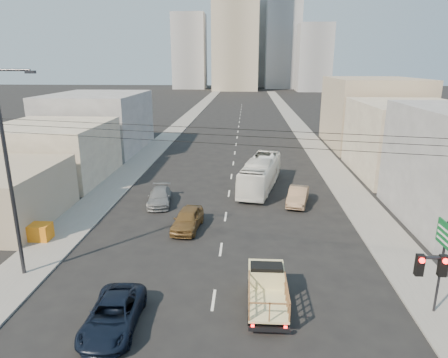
# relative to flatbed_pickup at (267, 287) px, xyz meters

# --- Properties ---
(ground) EXTENTS (420.00, 420.00, 0.00)m
(ground) POSITION_rel_flatbed_pickup_xyz_m (-2.79, -1.63, -1.09)
(ground) COLOR black
(ground) RESTS_ON ground
(sidewalk_left) EXTENTS (3.50, 180.00, 0.12)m
(sidewalk_left) POSITION_rel_flatbed_pickup_xyz_m (-14.54, 68.37, -1.03)
(sidewalk_left) COLOR slate
(sidewalk_left) RESTS_ON ground
(sidewalk_right) EXTENTS (3.50, 180.00, 0.12)m
(sidewalk_right) POSITION_rel_flatbed_pickup_xyz_m (8.96, 68.37, -1.03)
(sidewalk_right) COLOR slate
(sidewalk_right) RESTS_ON ground
(lane_dashes) EXTENTS (0.15, 104.00, 0.01)m
(lane_dashes) POSITION_rel_flatbed_pickup_xyz_m (-2.79, 51.37, -1.09)
(lane_dashes) COLOR silver
(lane_dashes) RESTS_ON ground
(flatbed_pickup) EXTENTS (1.95, 4.41, 1.90)m
(flatbed_pickup) POSITION_rel_flatbed_pickup_xyz_m (0.00, 0.00, 0.00)
(flatbed_pickup) COLOR beige
(flatbed_pickup) RESTS_ON ground
(navy_pickup) EXTENTS (2.51, 5.12, 1.40)m
(navy_pickup) POSITION_rel_flatbed_pickup_xyz_m (-7.34, -2.21, -0.40)
(navy_pickup) COLOR black
(navy_pickup) RESTS_ON ground
(city_bus) EXTENTS (4.72, 11.14, 3.02)m
(city_bus) POSITION_rel_flatbed_pickup_xyz_m (0.25, 20.30, 0.42)
(city_bus) COLOR white
(city_bus) RESTS_ON ground
(sedan_brown) EXTENTS (2.29, 4.77, 1.57)m
(sedan_brown) POSITION_rel_flatbed_pickup_xyz_m (-5.53, 9.72, -0.31)
(sedan_brown) COLOR brown
(sedan_brown) RESTS_ON ground
(sedan_tan) EXTENTS (2.57, 4.81, 1.51)m
(sedan_tan) POSITION_rel_flatbed_pickup_xyz_m (3.46, 15.78, -0.34)
(sedan_tan) COLOR #8F6F54
(sedan_tan) RESTS_ON ground
(sedan_grey) EXTENTS (2.47, 4.94, 1.38)m
(sedan_grey) POSITION_rel_flatbed_pickup_xyz_m (-8.82, 15.03, -0.41)
(sedan_grey) COLOR slate
(sedan_grey) RESTS_ON ground
(green_sign) EXTENTS (0.18, 1.60, 5.00)m
(green_sign) POSITION_rel_flatbed_pickup_xyz_m (8.37, -0.13, 2.65)
(green_sign) COLOR #2D2D33
(green_sign) RESTS_ON ground
(streetlamp_left) EXTENTS (2.36, 0.25, 12.00)m
(streetlamp_left) POSITION_rel_flatbed_pickup_xyz_m (-14.19, 2.37, 5.34)
(streetlamp_left) COLOR #2D2D33
(streetlamp_left) RESTS_ON ground
(overhead_wires) EXTENTS (23.01, 5.02, 0.72)m
(overhead_wires) POSITION_rel_flatbed_pickup_xyz_m (-2.79, -0.13, 7.87)
(overhead_wires) COLOR black
(overhead_wires) RESTS_ON ground
(crate_stack) EXTENTS (1.80, 1.20, 1.14)m
(crate_stack) POSITION_rel_flatbed_pickup_xyz_m (-15.79, 6.99, -0.40)
(crate_stack) COLOR orange
(crate_stack) RESTS_ON sidewalk_left
(bldg_right_mid) EXTENTS (11.00, 14.00, 8.00)m
(bldg_right_mid) POSITION_rel_flatbed_pickup_xyz_m (16.71, 26.37, 2.91)
(bldg_right_mid) COLOR #A59985
(bldg_right_mid) RESTS_ON ground
(bldg_right_far) EXTENTS (12.00, 16.00, 10.00)m
(bldg_right_far) POSITION_rel_flatbed_pickup_xyz_m (17.21, 42.37, 3.91)
(bldg_right_far) COLOR tan
(bldg_right_far) RESTS_ON ground
(bldg_left_mid) EXTENTS (11.00, 12.00, 6.00)m
(bldg_left_mid) POSITION_rel_flatbed_pickup_xyz_m (-21.79, 22.37, 1.91)
(bldg_left_mid) COLOR #A59985
(bldg_left_mid) RESTS_ON ground
(bldg_left_far) EXTENTS (12.00, 16.00, 8.00)m
(bldg_left_far) POSITION_rel_flatbed_pickup_xyz_m (-22.29, 37.37, 2.91)
(bldg_left_far) COLOR gray
(bldg_left_far) RESTS_ON ground
(high_rise_tower) EXTENTS (20.00, 20.00, 60.00)m
(high_rise_tower) POSITION_rel_flatbed_pickup_xyz_m (-6.79, 168.37, 28.91)
(high_rise_tower) COLOR #9D927A
(high_rise_tower) RESTS_ON ground
(midrise_ne) EXTENTS (16.00, 16.00, 40.00)m
(midrise_ne) POSITION_rel_flatbed_pickup_xyz_m (15.21, 183.37, 18.91)
(midrise_ne) COLOR gray
(midrise_ne) RESTS_ON ground
(midrise_nw) EXTENTS (15.00, 15.00, 34.00)m
(midrise_nw) POSITION_rel_flatbed_pickup_xyz_m (-28.79, 178.37, 15.91)
(midrise_nw) COLOR gray
(midrise_nw) RESTS_ON ground
(midrise_back) EXTENTS (18.00, 18.00, 44.00)m
(midrise_back) POSITION_rel_flatbed_pickup_xyz_m (3.21, 198.37, 20.91)
(midrise_back) COLOR gray
(midrise_back) RESTS_ON ground
(midrise_east) EXTENTS (14.00, 14.00, 28.00)m
(midrise_east) POSITION_rel_flatbed_pickup_xyz_m (27.21, 163.37, 12.91)
(midrise_east) COLOR gray
(midrise_east) RESTS_ON ground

